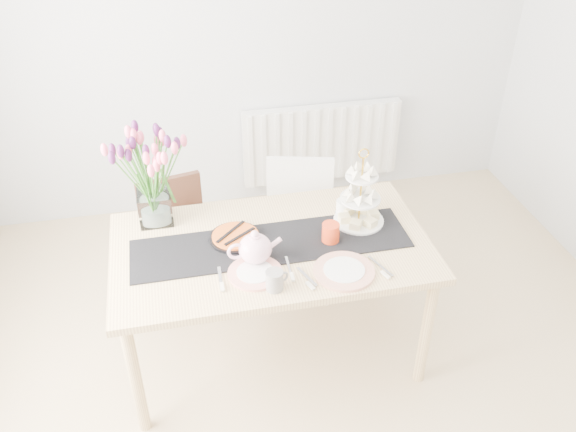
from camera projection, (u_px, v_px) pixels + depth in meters
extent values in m
plane|color=silver|center=(251.00, 34.00, 4.10)|extent=(4.00, 0.00, 4.00)
cube|color=white|center=(321.00, 143.00, 4.62)|extent=(1.20, 0.08, 0.60)
cube|color=tan|center=(271.00, 247.00, 3.08)|extent=(1.60, 0.90, 0.04)
cylinder|color=tan|center=(136.00, 379.00, 2.86)|extent=(0.06, 0.06, 0.71)
cylinder|color=tan|center=(426.00, 331.00, 3.12)|extent=(0.06, 0.06, 0.71)
cylinder|color=tan|center=(134.00, 277.00, 3.47)|extent=(0.06, 0.06, 0.71)
cylinder|color=tan|center=(377.00, 244.00, 3.73)|extent=(0.06, 0.06, 0.71)
cube|color=#341B13|center=(182.00, 247.00, 3.64)|extent=(0.46, 0.46, 0.04)
cube|color=#341B13|center=(171.00, 204.00, 3.65)|extent=(0.38, 0.12, 0.37)
cylinder|color=#341B13|center=(165.00, 300.00, 3.56)|extent=(0.04, 0.04, 0.37)
cylinder|color=#341B13|center=(223.00, 283.00, 3.68)|extent=(0.04, 0.04, 0.37)
cylinder|color=#341B13|center=(150.00, 265.00, 3.83)|extent=(0.04, 0.04, 0.37)
cylinder|color=#341B13|center=(204.00, 250.00, 3.95)|extent=(0.04, 0.04, 0.37)
cube|color=white|center=(299.00, 232.00, 3.72)|extent=(0.50, 0.50, 0.04)
cube|color=white|center=(300.00, 186.00, 3.75)|extent=(0.41, 0.14, 0.39)
cylinder|color=white|center=(268.00, 278.00, 3.71)|extent=(0.04, 0.04, 0.40)
cylinder|color=white|center=(328.00, 279.00, 3.69)|extent=(0.04, 0.04, 0.40)
cylinder|color=white|center=(272.00, 242.00, 4.00)|extent=(0.04, 0.04, 0.40)
cylinder|color=white|center=(327.00, 243.00, 3.99)|extent=(0.04, 0.04, 0.40)
cube|color=black|center=(271.00, 244.00, 3.07)|extent=(1.40, 0.35, 0.01)
cube|color=silver|center=(155.00, 207.00, 3.20)|extent=(0.17, 0.17, 0.17)
cylinder|color=gold|center=(361.00, 191.00, 3.12)|extent=(0.01, 0.01, 0.39)
cylinder|color=white|center=(358.00, 220.00, 3.22)|extent=(0.27, 0.27, 0.01)
cylinder|color=white|center=(360.00, 199.00, 3.15)|extent=(0.21, 0.21, 0.01)
cylinder|color=white|center=(362.00, 176.00, 3.07)|extent=(0.17, 0.17, 0.01)
cylinder|color=white|center=(344.00, 207.00, 3.28)|extent=(0.09, 0.09, 0.08)
cylinder|color=black|center=(236.00, 238.00, 3.10)|extent=(0.27, 0.27, 0.02)
cylinder|color=orange|center=(235.00, 236.00, 3.09)|extent=(0.24, 0.24, 0.01)
cylinder|color=gray|center=(275.00, 280.00, 2.77)|extent=(0.11, 0.11, 0.10)
cylinder|color=red|center=(331.00, 233.00, 3.06)|extent=(0.12, 0.12, 0.11)
cylinder|color=white|center=(255.00, 273.00, 2.88)|extent=(0.27, 0.27, 0.01)
cylinder|color=silver|center=(344.00, 271.00, 2.89)|extent=(0.38, 0.38, 0.02)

